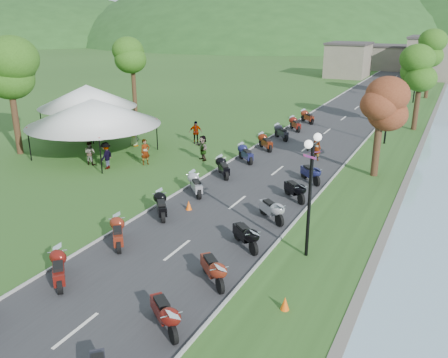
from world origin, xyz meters
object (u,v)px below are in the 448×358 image
at_px(vendor_tent_main, 95,127).
at_px(pedestrian_b, 91,164).
at_px(pedestrian_a, 146,165).
at_px(pedestrian_c, 107,169).

distance_m(vendor_tent_main, pedestrian_b, 2.99).
height_order(vendor_tent_main, pedestrian_b, vendor_tent_main).
relative_size(pedestrian_a, pedestrian_c, 0.99).
height_order(pedestrian_a, pedestrian_c, pedestrian_c).
bearing_deg(pedestrian_a, vendor_tent_main, 115.91).
bearing_deg(vendor_tent_main, pedestrian_c, -38.64).
bearing_deg(pedestrian_c, pedestrian_b, -106.55).
bearing_deg(vendor_tent_main, pedestrian_a, -3.95).
xyz_separation_m(vendor_tent_main, pedestrian_c, (2.70, -2.16, -2.00)).
bearing_deg(pedestrian_b, pedestrian_c, 167.45).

